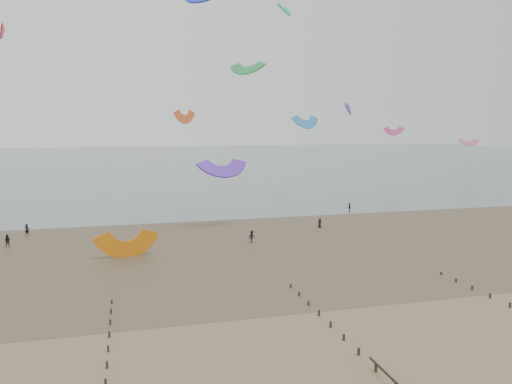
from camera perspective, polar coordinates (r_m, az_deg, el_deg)
ground at (r=41.40m, az=4.04°, el=-16.49°), size 500.00×500.00×0.00m
sea_and_shore at (r=72.61m, az=-7.82°, el=-5.82°), size 500.00×665.00×0.03m
kitesurfer_lead at (r=84.30m, az=-24.72°, el=-3.92°), size 0.76×0.57×1.88m
kitesurfers at (r=84.42m, az=4.16°, el=-3.24°), size 166.45×22.52×1.87m
grounded_kite at (r=67.01m, az=-14.50°, el=-7.17°), size 7.67×6.44×3.77m
kites_airborne at (r=125.58m, az=-13.78°, el=9.57°), size 232.64×106.09×45.22m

